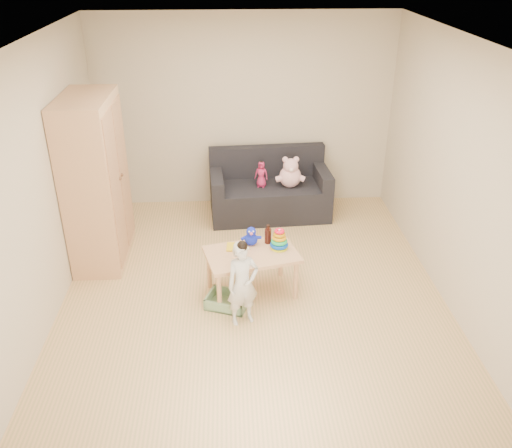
{
  "coord_description": "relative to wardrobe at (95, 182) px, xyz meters",
  "views": [
    {
      "loc": [
        -0.23,
        -4.9,
        3.35
      ],
      "look_at": [
        0.05,
        0.25,
        0.65
      ],
      "focal_mm": 38.0,
      "sensor_mm": 36.0,
      "label": 1
    }
  ],
  "objects": [
    {
      "name": "room",
      "position": [
        1.72,
        -0.78,
        0.34
      ],
      "size": [
        4.5,
        4.5,
        4.5
      ],
      "color": "#DEAD77",
      "rests_on": "ground"
    },
    {
      "name": "blue_plush",
      "position": [
        1.71,
        -0.69,
        -0.36
      ],
      "size": [
        0.22,
        0.2,
        0.22
      ],
      "primitive_type": null,
      "rotation": [
        0.0,
        0.0,
        0.42
      ],
      "color": "#1829D8",
      "rests_on": "play_table"
    },
    {
      "name": "play_table",
      "position": [
        1.71,
        -0.86,
        -0.72
      ],
      "size": [
        1.05,
        0.79,
        0.49
      ],
      "primitive_type": "cube",
      "rotation": [
        0.0,
        0.0,
        0.24
      ],
      "color": "#EDB382",
      "rests_on": "ground"
    },
    {
      "name": "wardrobe",
      "position": [
        0.0,
        0.0,
        0.0
      ],
      "size": [
        0.53,
        1.07,
        1.92
      ],
      "primitive_type": "cube",
      "color": "tan",
      "rests_on": "ground"
    },
    {
      "name": "yellow_book",
      "position": [
        1.54,
        -0.74,
        -0.46
      ],
      "size": [
        0.19,
        0.19,
        0.01
      ],
      "primitive_type": "cube",
      "rotation": [
        0.0,
        0.0,
        -0.07
      ],
      "color": "yellow",
      "rests_on": "play_table"
    },
    {
      "name": "ring_stacker",
      "position": [
        2.0,
        -0.78,
        -0.38
      ],
      "size": [
        0.2,
        0.2,
        0.22
      ],
      "color": "#CFDB0B",
      "rests_on": "play_table"
    },
    {
      "name": "storage_bin",
      "position": [
        1.45,
        -1.09,
        -0.9
      ],
      "size": [
        0.49,
        0.43,
        0.12
      ],
      "primitive_type": null,
      "rotation": [
        0.0,
        0.0,
        -0.35
      ],
      "color": "#7AA275",
      "rests_on": "ground"
    },
    {
      "name": "doll",
      "position": [
        1.92,
        0.94,
        -0.34
      ],
      "size": [
        0.2,
        0.16,
        0.35
      ],
      "primitive_type": "imported",
      "rotation": [
        0.0,
        0.0,
        -0.26
      ],
      "color": "#C2245A",
      "rests_on": "sofa"
    },
    {
      "name": "sofa",
      "position": [
        2.04,
        0.99,
        -0.74
      ],
      "size": [
        1.63,
        0.89,
        0.45
      ],
      "primitive_type": "cube",
      "rotation": [
        0.0,
        0.0,
        0.06
      ],
      "color": "black",
      "rests_on": "ground"
    },
    {
      "name": "brown_bottle",
      "position": [
        1.89,
        -0.66,
        -0.38
      ],
      "size": [
        0.07,
        0.07,
        0.21
      ],
      "color": "black",
      "rests_on": "play_table"
    },
    {
      "name": "pink_bear",
      "position": [
        2.3,
        0.92,
        -0.34
      ],
      "size": [
        0.36,
        0.33,
        0.35
      ],
      "primitive_type": null,
      "rotation": [
        0.0,
        0.0,
        -0.24
      ],
      "color": "#FFBBC9",
      "rests_on": "sofa"
    },
    {
      "name": "toddler",
      "position": [
        1.6,
        -1.35,
        -0.53
      ],
      "size": [
        0.37,
        0.31,
        0.86
      ],
      "primitive_type": "imported",
      "rotation": [
        0.0,
        0.0,
        0.35
      ],
      "color": "silver",
      "rests_on": "ground"
    },
    {
      "name": "wooden_figure",
      "position": [
        1.62,
        -0.93,
        -0.41
      ],
      "size": [
        0.05,
        0.04,
        0.12
      ],
      "primitive_type": null,
      "rotation": [
        0.0,
        0.0,
        0.13
      ],
      "color": "brown",
      "rests_on": "play_table"
    }
  ]
}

